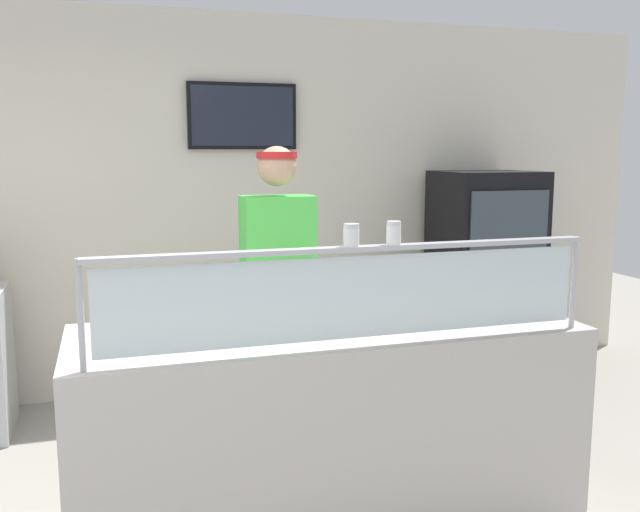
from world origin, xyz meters
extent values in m
plane|color=gray|center=(1.14, 1.00, 0.00)|extent=(12.00, 12.00, 0.00)
cube|color=silver|center=(1.14, 2.51, 1.35)|extent=(6.67, 0.08, 2.70)
cube|color=black|center=(1.16, 2.44, 1.98)|extent=(0.78, 0.04, 0.47)
cube|color=#1E2333|center=(1.16, 2.42, 1.98)|extent=(0.73, 0.01, 0.42)
cube|color=#BCB7B2|center=(1.14, 0.40, 0.47)|extent=(2.27, 0.80, 0.95)
cylinder|color=#B2B5BC|center=(0.10, 0.06, 1.16)|extent=(0.02, 0.02, 0.41)
cylinder|color=#B2B5BC|center=(2.17, 0.06, 1.16)|extent=(0.02, 0.02, 0.41)
cube|color=silver|center=(1.14, 0.06, 1.16)|extent=(2.01, 0.01, 0.33)
cube|color=#B2B5BC|center=(1.14, 0.06, 1.35)|extent=(2.07, 0.06, 0.02)
cylinder|color=#9EA0A8|center=(1.15, 0.51, 0.96)|extent=(0.44, 0.44, 0.01)
cylinder|color=tan|center=(1.15, 0.51, 0.97)|extent=(0.42, 0.42, 0.02)
cylinder|color=#D65B2D|center=(1.15, 0.51, 0.98)|extent=(0.36, 0.36, 0.01)
cube|color=#ADAFB7|center=(1.17, 0.49, 0.99)|extent=(0.15, 0.29, 0.01)
cylinder|color=white|center=(1.12, 0.06, 1.40)|extent=(0.06, 0.06, 0.07)
cylinder|color=white|center=(1.12, 0.06, 1.39)|extent=(0.05, 0.05, 0.05)
cylinder|color=silver|center=(1.12, 0.06, 1.44)|extent=(0.06, 0.06, 0.02)
cylinder|color=white|center=(1.30, 0.06, 1.40)|extent=(0.06, 0.06, 0.08)
cylinder|color=red|center=(1.30, 0.06, 1.39)|extent=(0.05, 0.05, 0.05)
cylinder|color=silver|center=(1.30, 0.06, 1.45)|extent=(0.06, 0.06, 0.02)
cylinder|color=#23232D|center=(0.96, 1.07, 0.47)|extent=(0.13, 0.13, 0.95)
cylinder|color=#23232D|center=(1.18, 1.07, 0.47)|extent=(0.13, 0.13, 0.95)
cube|color=#4CD14C|center=(1.07, 1.07, 1.23)|extent=(0.38, 0.21, 0.55)
sphere|color=tan|center=(1.07, 1.07, 1.66)|extent=(0.21, 0.21, 0.21)
cylinder|color=red|center=(1.07, 1.07, 1.71)|extent=(0.21, 0.21, 0.04)
cylinder|color=tan|center=(1.25, 0.85, 1.13)|extent=(0.08, 0.34, 0.08)
cube|color=black|center=(2.93, 2.07, 0.79)|extent=(0.72, 0.61, 1.59)
cube|color=#38424C|center=(2.93, 1.75, 0.82)|extent=(0.62, 0.02, 1.27)
cylinder|color=red|center=(2.73, 1.86, 0.87)|extent=(0.06, 0.06, 0.20)
cylinder|color=red|center=(2.86, 1.86, 0.87)|extent=(0.06, 0.06, 0.20)
cylinder|color=red|center=(3.00, 1.86, 0.87)|extent=(0.06, 0.06, 0.20)
cylinder|color=blue|center=(3.13, 1.86, 0.87)|extent=(0.06, 0.06, 0.20)
camera|label=1|loc=(0.21, -2.44, 1.73)|focal=38.26mm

